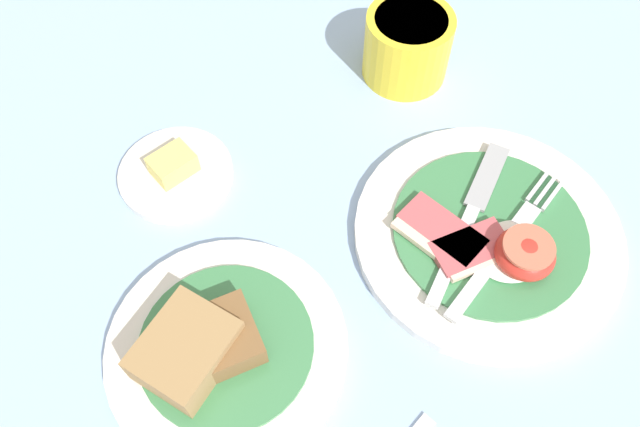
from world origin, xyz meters
The scene contains 5 objects.
ground_plane centered at (0.00, 0.00, 0.00)m, with size 3.00×3.00×0.00m, color #93B2DB.
breakfast_plate centered at (0.06, 0.01, 0.01)m, with size 0.24×0.24×0.04m.
bread_plate centered at (-0.20, 0.04, 0.01)m, with size 0.20×0.20×0.05m.
sugar_cup centered at (0.11, 0.23, 0.04)m, with size 0.09×0.09×0.07m.
butter_dish centered at (-0.16, 0.22, 0.01)m, with size 0.11×0.11×0.03m.
Camera 1 is at (-0.21, -0.15, 0.50)m, focal length 35.00 mm.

